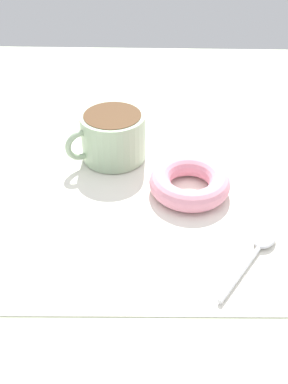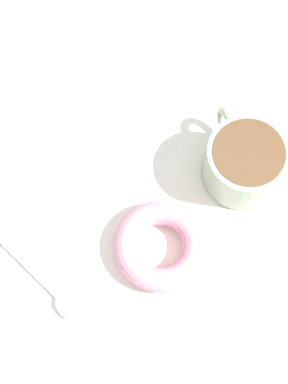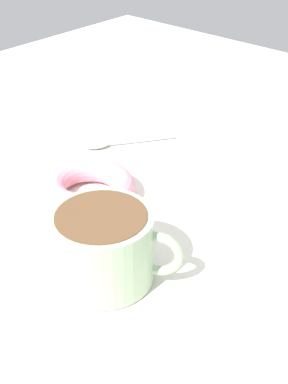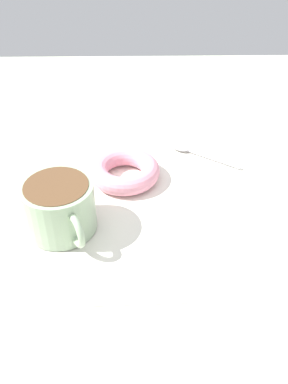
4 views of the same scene
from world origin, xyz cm
name	(u,v)px [view 3 (image 3 of 4)]	position (x,y,z in cm)	size (l,w,h in cm)	color
ground_plane	(152,214)	(0.00, 0.00, -1.00)	(120.00, 120.00, 2.00)	beige
napkin	(144,208)	(-0.95, 0.45, 0.15)	(35.01, 35.01, 0.30)	white
coffee_cup	(104,245)	(-12.18, -4.58, 3.98)	(9.57, 11.56, 7.07)	#9EB793
donut	(88,187)	(-3.87, 6.54, 1.75)	(10.98, 10.98, 2.90)	pink
spoon	(109,143)	(7.09, 14.05, 0.70)	(11.56, 8.59, 0.90)	silver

